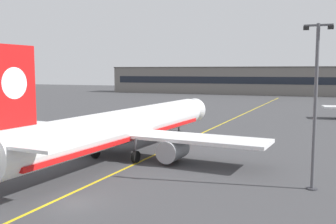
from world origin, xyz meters
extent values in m
plane|color=#3D3D3F|center=(0.00, 0.00, 0.00)|extent=(400.00, 400.00, 0.00)
cube|color=yellow|center=(0.00, 30.00, 0.00)|extent=(9.17, 179.80, 0.01)
cylinder|color=white|center=(-3.38, 15.44, 3.50)|extent=(7.35, 36.20, 3.80)
cone|color=white|center=(-1.47, 34.64, 3.50)|extent=(3.85, 2.94, 3.61)
cube|color=red|center=(-3.38, 15.44, 2.46)|extent=(6.99, 33.33, 0.44)
cube|color=black|center=(-1.65, 32.75, 4.17)|extent=(2.94, 1.38, 0.60)
cube|color=white|center=(-3.32, 16.03, 2.65)|extent=(32.32, 7.95, 0.36)
cylinder|color=gray|center=(-9.59, 15.65, 1.43)|extent=(2.65, 3.81, 2.30)
cylinder|color=black|center=(-9.40, 17.49, 1.43)|extent=(1.96, 0.37, 1.95)
cylinder|color=gray|center=(2.75, 14.43, 1.43)|extent=(2.65, 3.81, 2.30)
cylinder|color=black|center=(2.94, 16.27, 1.43)|extent=(1.96, 0.37, 1.95)
cube|color=red|center=(-4.94, -0.29, 8.05)|extent=(0.87, 4.82, 7.20)
cylinder|color=white|center=(-4.91, 0.01, 8.77)|extent=(0.68, 2.43, 2.40)
cube|color=white|center=(-5.00, -0.88, 4.36)|extent=(11.22, 3.88, 0.24)
cylinder|color=#4C4C51|center=(-1.94, 29.87, 1.48)|extent=(0.24, 0.24, 1.60)
cylinder|color=black|center=(-1.94, 29.87, 0.45)|extent=(0.49, 0.94, 0.90)
cylinder|color=#4C4C51|center=(-6.16, 13.70, 1.77)|extent=(0.24, 0.24, 1.60)
cylinder|color=black|center=(-6.16, 13.70, 0.65)|extent=(0.53, 1.33, 1.30)
cylinder|color=#4C4C51|center=(-0.99, 13.19, 1.77)|extent=(0.24, 0.24, 1.60)
cylinder|color=black|center=(-0.99, 13.19, 0.65)|extent=(0.53, 1.33, 1.30)
cylinder|color=#515156|center=(16.52, 9.98, 6.71)|extent=(0.28, 0.28, 13.41)
cylinder|color=#333338|center=(16.52, 9.98, 0.05)|extent=(0.90, 0.90, 0.10)
cube|color=#515156|center=(16.52, 9.98, 13.26)|extent=(2.20, 0.16, 0.16)
cube|color=black|center=(15.62, 9.98, 13.06)|extent=(0.44, 0.36, 0.28)
cube|color=black|center=(17.42, 9.98, 13.06)|extent=(0.44, 0.36, 0.28)
cone|color=orange|center=(-1.43, 30.62, 0.28)|extent=(0.36, 0.36, 0.55)
cylinder|color=white|center=(-1.43, 30.62, 0.30)|extent=(0.23, 0.23, 0.07)
cube|color=orange|center=(-1.43, 30.62, 0.01)|extent=(0.44, 0.44, 0.03)
cube|color=slate|center=(1.74, 137.51, 5.40)|extent=(138.31, 12.00, 10.80)
cube|color=black|center=(1.74, 131.46, 5.80)|extent=(132.78, 0.12, 2.80)
cube|color=#4E4A47|center=(1.74, 137.51, 11.00)|extent=(138.71, 12.40, 0.40)
camera|label=1|loc=(16.46, -23.46, 9.73)|focal=41.81mm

